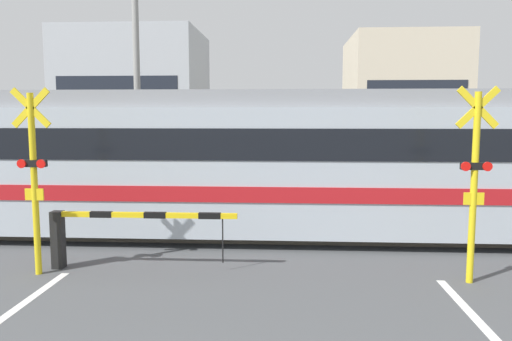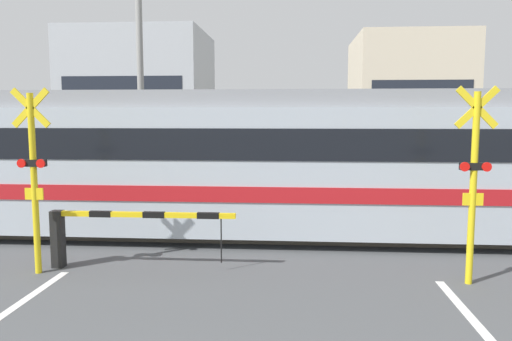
{
  "view_description": "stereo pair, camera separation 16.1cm",
  "coord_description": "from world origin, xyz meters",
  "px_view_note": "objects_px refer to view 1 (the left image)",
  "views": [
    {
      "loc": [
        0.62,
        -1.35,
        2.76
      ],
      "look_at": [
        0.0,
        8.97,
        1.6
      ],
      "focal_mm": 35.0,
      "sensor_mm": 36.0,
      "label": 1
    },
    {
      "loc": [
        0.78,
        -1.33,
        2.76
      ],
      "look_at": [
        0.0,
        8.97,
        1.6
      ],
      "focal_mm": 35.0,
      "sensor_mm": 36.0,
      "label": 2
    }
  ],
  "objects_px": {
    "crossing_barrier_near": "(102,228)",
    "crossing_signal_right": "(474,176)",
    "commuter_train": "(209,160)",
    "crossing_signal_left": "(34,173)",
    "pedestrian": "(274,170)",
    "crossing_barrier_far": "(356,185)"
  },
  "relations": [
    {
      "from": "pedestrian",
      "to": "crossing_signal_left",
      "type": "bearing_deg",
      "value": -114.26
    },
    {
      "from": "commuter_train",
      "to": "pedestrian",
      "type": "xyz_separation_m",
      "value": [
        1.34,
        5.61,
        -0.85
      ]
    },
    {
      "from": "crossing_barrier_near",
      "to": "crossing_signal_right",
      "type": "bearing_deg",
      "value": -3.24
    },
    {
      "from": "crossing_barrier_far",
      "to": "pedestrian",
      "type": "xyz_separation_m",
      "value": [
        -2.44,
        2.5,
        0.15
      ]
    },
    {
      "from": "crossing_barrier_far",
      "to": "crossing_signal_right",
      "type": "bearing_deg",
      "value": -80.51
    },
    {
      "from": "crossing_barrier_near",
      "to": "crossing_signal_left",
      "type": "xyz_separation_m",
      "value": [
        -1.02,
        -0.36,
        1.03
      ]
    },
    {
      "from": "crossing_barrier_near",
      "to": "pedestrian",
      "type": "xyz_separation_m",
      "value": [
        2.85,
        8.24,
        0.15
      ]
    },
    {
      "from": "commuter_train",
      "to": "crossing_barrier_far",
      "type": "distance_m",
      "value": 4.99
    },
    {
      "from": "commuter_train",
      "to": "crossing_barrier_near",
      "type": "xyz_separation_m",
      "value": [
        -1.52,
        -2.63,
        -1.0
      ]
    },
    {
      "from": "crossing_signal_right",
      "to": "pedestrian",
      "type": "bearing_deg",
      "value": 111.91
    },
    {
      "from": "commuter_train",
      "to": "crossing_barrier_near",
      "type": "relative_size",
      "value": 6.54
    },
    {
      "from": "commuter_train",
      "to": "crossing_barrier_near",
      "type": "height_order",
      "value": "commuter_train"
    },
    {
      "from": "crossing_signal_left",
      "to": "pedestrian",
      "type": "bearing_deg",
      "value": 65.74
    },
    {
      "from": "crossing_barrier_far",
      "to": "crossing_signal_right",
      "type": "relative_size",
      "value": 1.04
    },
    {
      "from": "commuter_train",
      "to": "pedestrian",
      "type": "relative_size",
      "value": 13.82
    },
    {
      "from": "crossing_signal_right",
      "to": "crossing_barrier_far",
      "type": "bearing_deg",
      "value": 99.49
    },
    {
      "from": "commuter_train",
      "to": "crossing_barrier_far",
      "type": "xyz_separation_m",
      "value": [
        3.77,
        3.11,
        -1.0
      ]
    },
    {
      "from": "commuter_train",
      "to": "crossing_signal_right",
      "type": "bearing_deg",
      "value": -31.91
    },
    {
      "from": "pedestrian",
      "to": "crossing_barrier_far",
      "type": "bearing_deg",
      "value": -45.71
    },
    {
      "from": "commuter_train",
      "to": "crossing_signal_left",
      "type": "relative_size",
      "value": 6.8
    },
    {
      "from": "crossing_barrier_near",
      "to": "crossing_signal_left",
      "type": "relative_size",
      "value": 1.04
    },
    {
      "from": "crossing_signal_left",
      "to": "pedestrian",
      "type": "relative_size",
      "value": 2.03
    }
  ]
}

